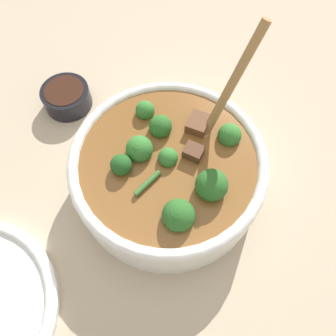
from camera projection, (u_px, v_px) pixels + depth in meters
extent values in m
plane|color=#C6B293|center=(168.00, 184.00, 0.51)|extent=(4.00, 4.00, 0.00)
cylinder|color=white|center=(168.00, 173.00, 0.48)|extent=(0.27, 0.27, 0.08)
torus|color=white|center=(168.00, 160.00, 0.44)|extent=(0.27, 0.27, 0.02)
cylinder|color=brown|center=(168.00, 167.00, 0.46)|extent=(0.25, 0.25, 0.04)
sphere|color=#387F33|center=(163.00, 159.00, 0.44)|extent=(0.03, 0.03, 0.03)
cylinder|color=#6B9956|center=(164.00, 166.00, 0.45)|extent=(0.01, 0.01, 0.01)
sphere|color=#2D6B28|center=(179.00, 215.00, 0.40)|extent=(0.04, 0.04, 0.04)
cylinder|color=#6B9956|center=(178.00, 223.00, 0.42)|extent=(0.01, 0.01, 0.02)
sphere|color=#387F33|center=(145.00, 110.00, 0.47)|extent=(0.03, 0.03, 0.03)
cylinder|color=#6B9956|center=(146.00, 119.00, 0.49)|extent=(0.01, 0.01, 0.01)
sphere|color=#2D6B28|center=(212.00, 185.00, 0.41)|extent=(0.04, 0.04, 0.04)
cylinder|color=#6B9956|center=(209.00, 195.00, 0.44)|extent=(0.01, 0.01, 0.02)
sphere|color=#387F33|center=(140.00, 147.00, 0.44)|extent=(0.04, 0.04, 0.04)
cylinder|color=#6B9956|center=(142.00, 157.00, 0.46)|extent=(0.01, 0.01, 0.02)
sphere|color=#387F33|center=(230.00, 135.00, 0.45)|extent=(0.03, 0.03, 0.03)
cylinder|color=#6B9956|center=(227.00, 144.00, 0.47)|extent=(0.01, 0.01, 0.01)
sphere|color=#235B23|center=(121.00, 165.00, 0.43)|extent=(0.03, 0.03, 0.03)
cylinder|color=#6B9956|center=(123.00, 172.00, 0.44)|extent=(0.01, 0.01, 0.01)
sphere|color=#2D6B28|center=(160.00, 126.00, 0.46)|extent=(0.03, 0.03, 0.03)
cylinder|color=#6B9956|center=(161.00, 136.00, 0.48)|extent=(0.01, 0.01, 0.01)
cube|color=brown|center=(198.00, 125.00, 0.46)|extent=(0.04, 0.03, 0.02)
cube|color=brown|center=(193.00, 153.00, 0.44)|extent=(0.03, 0.03, 0.02)
cylinder|color=#3D7533|center=(147.00, 183.00, 0.42)|extent=(0.04, 0.03, 0.01)
ellipsoid|color=#A87A47|center=(205.00, 134.00, 0.47)|extent=(0.04, 0.03, 0.01)
cylinder|color=#A87A47|center=(232.00, 85.00, 0.41)|extent=(0.08, 0.06, 0.16)
cylinder|color=black|center=(67.00, 97.00, 0.57)|extent=(0.08, 0.08, 0.04)
cylinder|color=#381E14|center=(65.00, 93.00, 0.56)|extent=(0.07, 0.07, 0.01)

